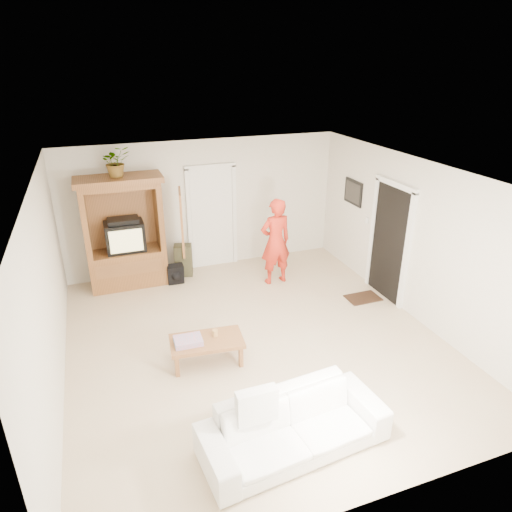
{
  "coord_description": "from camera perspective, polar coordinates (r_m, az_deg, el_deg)",
  "views": [
    {
      "loc": [
        -2.02,
        -5.56,
        4.02
      ],
      "look_at": [
        0.23,
        0.6,
        1.15
      ],
      "focal_mm": 32.0,
      "sensor_mm": 36.0,
      "label": 1
    }
  ],
  "objects": [
    {
      "name": "towel",
      "position": [
        6.48,
        -8.48,
        -10.45
      ],
      "size": [
        0.39,
        0.3,
        0.08
      ],
      "primitive_type": "cube",
      "rotation": [
        0.0,
        0.0,
        -0.04
      ],
      "color": "#FF5854",
      "rests_on": "coffee_table"
    },
    {
      "name": "wall_right",
      "position": [
        7.82,
        19.22,
        1.89
      ],
      "size": [
        0.0,
        6.0,
        6.0
      ],
      "primitive_type": "plane",
      "rotation": [
        1.57,
        0.0,
        -1.57
      ],
      "color": "silver",
      "rests_on": "floor"
    },
    {
      "name": "floor",
      "position": [
        7.15,
        -0.09,
        -10.56
      ],
      "size": [
        6.0,
        6.0,
        0.0
      ],
      "primitive_type": "plane",
      "color": "tan",
      "rests_on": "ground"
    },
    {
      "name": "candle",
      "position": [
        6.58,
        -5.13,
        -9.56
      ],
      "size": [
        0.08,
        0.08,
        0.1
      ],
      "primitive_type": "cylinder",
      "color": "tan",
      "rests_on": "coffee_table"
    },
    {
      "name": "coffee_table",
      "position": [
        6.57,
        -6.18,
        -10.71
      ],
      "size": [
        1.07,
        0.66,
        0.38
      ],
      "rotation": [
        0.0,
        0.0,
        -0.1
      ],
      "color": "brown",
      "rests_on": "floor"
    },
    {
      "name": "backpack_olive",
      "position": [
        9.16,
        -9.05,
        -0.5
      ],
      "size": [
        0.39,
        0.33,
        0.64
      ],
      "primitive_type": null,
      "rotation": [
        0.0,
        0.0,
        -0.27
      ],
      "color": "#47442B",
      "rests_on": "floor"
    },
    {
      "name": "armoire",
      "position": [
        8.8,
        -15.86,
        1.99
      ],
      "size": [
        1.82,
        1.14,
        2.1
      ],
      "color": "brown",
      "rests_on": "floor"
    },
    {
      "name": "door_back",
      "position": [
        9.3,
        -5.51,
        4.7
      ],
      "size": [
        0.85,
        0.05,
        2.04
      ],
      "primitive_type": "cube",
      "color": "white",
      "rests_on": "floor"
    },
    {
      "name": "wall_front",
      "position": [
        4.25,
        14.54,
        -17.1
      ],
      "size": [
        5.5,
        0.0,
        5.5
      ],
      "primitive_type": "plane",
      "rotation": [
        -1.57,
        0.0,
        0.0
      ],
      "color": "silver",
      "rests_on": "floor"
    },
    {
      "name": "backpack_black",
      "position": [
        8.89,
        -10.03,
        -2.27
      ],
      "size": [
        0.31,
        0.19,
        0.38
      ],
      "primitive_type": null,
      "rotation": [
        0.0,
        0.0,
        -0.02
      ],
      "color": "black",
      "rests_on": "floor"
    },
    {
      "name": "plant",
      "position": [
        8.37,
        -17.12,
        11.21
      ],
      "size": [
        0.57,
        0.53,
        0.53
      ],
      "primitive_type": "imported",
      "rotation": [
        0.0,
        0.0,
        0.26
      ],
      "color": "#4C7238",
      "rests_on": "armoire"
    },
    {
      "name": "ceiling",
      "position": [
        6.09,
        -0.1,
        10.14
      ],
      "size": [
        6.0,
        6.0,
        0.0
      ],
      "primitive_type": "plane",
      "rotation": [
        3.14,
        0.0,
        0.0
      ],
      "color": "white",
      "rests_on": "floor"
    },
    {
      "name": "wall_back",
      "position": [
        9.21,
        -6.53,
        6.29
      ],
      "size": [
        5.5,
        0.0,
        5.5
      ],
      "primitive_type": "plane",
      "rotation": [
        1.57,
        0.0,
        0.0
      ],
      "color": "silver",
      "rests_on": "floor"
    },
    {
      "name": "doormat",
      "position": [
        8.53,
        13.23,
        -5.11
      ],
      "size": [
        0.6,
        0.4,
        0.02
      ],
      "primitive_type": "cube",
      "color": "#382316",
      "rests_on": "floor"
    },
    {
      "name": "framed_picture",
      "position": [
        9.17,
        12.07,
        7.8
      ],
      "size": [
        0.03,
        0.6,
        0.48
      ],
      "primitive_type": "cube",
      "color": "black",
      "rests_on": "wall_right"
    },
    {
      "name": "doorway_right",
      "position": [
        8.34,
        16.32,
        1.54
      ],
      "size": [
        0.05,
        0.9,
        2.04
      ],
      "primitive_type": "cube",
      "color": "black",
      "rests_on": "floor"
    },
    {
      "name": "man",
      "position": [
        8.57,
        2.46,
        1.81
      ],
      "size": [
        0.64,
        0.45,
        1.67
      ],
      "primitive_type": "imported",
      "rotation": [
        0.0,
        0.0,
        3.22
      ],
      "color": "red",
      "rests_on": "floor"
    },
    {
      "name": "wall_left",
      "position": [
        6.23,
        -24.67,
        -4.59
      ],
      "size": [
        0.0,
        6.0,
        6.0
      ],
      "primitive_type": "plane",
      "rotation": [
        1.57,
        0.0,
        1.57
      ],
      "color": "silver",
      "rests_on": "floor"
    },
    {
      "name": "sofa",
      "position": [
        5.36,
        4.76,
        -20.42
      ],
      "size": [
        2.15,
        1.0,
        0.61
      ],
      "primitive_type": "imported",
      "rotation": [
        0.0,
        0.0,
        0.09
      ],
      "color": "white",
      "rests_on": "floor"
    }
  ]
}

